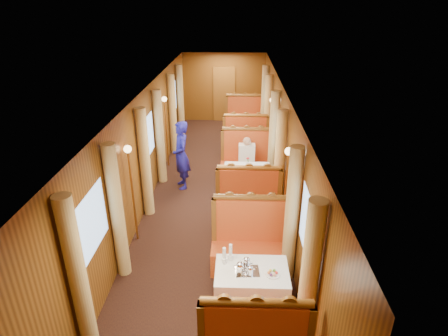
{
  "coord_description": "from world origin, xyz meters",
  "views": [
    {
      "loc": [
        0.51,
        -7.75,
        4.3
      ],
      "look_at": [
        0.25,
        -0.67,
        1.05
      ],
      "focal_mm": 30.0,
      "sensor_mm": 36.0,
      "label": 1
    }
  ],
  "objects_px": {
    "table_mid": "(247,183)",
    "banquette_far_aft": "(244,122)",
    "banquette_far_fwd": "(245,143)",
    "teapot_back": "(247,263)",
    "table_near": "(251,291)",
    "passenger": "(247,156)",
    "banquette_mid_aft": "(246,163)",
    "tea_tray": "(247,271)",
    "banquette_mid_fwd": "(248,203)",
    "fruit_plate": "(273,274)",
    "rose_vase_far": "(244,116)",
    "rose_vase_mid": "(248,160)",
    "steward": "(181,155)",
    "teapot_right": "(250,272)",
    "teapot_left": "(240,269)",
    "banquette_near_aft": "(250,246)",
    "table_far": "(245,133)"
  },
  "relations": [
    {
      "from": "banquette_far_aft",
      "to": "teapot_right",
      "type": "height_order",
      "value": "banquette_far_aft"
    },
    {
      "from": "table_near",
      "to": "table_far",
      "type": "xyz_separation_m",
      "value": [
        0.0,
        7.0,
        0.0
      ]
    },
    {
      "from": "banquette_mid_aft",
      "to": "rose_vase_mid",
      "type": "bearing_deg",
      "value": -89.57
    },
    {
      "from": "tea_tray",
      "to": "fruit_plate",
      "type": "relative_size",
      "value": 1.6
    },
    {
      "from": "table_near",
      "to": "teapot_back",
      "type": "distance_m",
      "value": 0.45
    },
    {
      "from": "rose_vase_mid",
      "to": "steward",
      "type": "bearing_deg",
      "value": 164.05
    },
    {
      "from": "table_mid",
      "to": "banquette_far_fwd",
      "type": "distance_m",
      "value": 2.49
    },
    {
      "from": "banquette_far_fwd",
      "to": "teapot_back",
      "type": "height_order",
      "value": "banquette_far_fwd"
    },
    {
      "from": "table_mid",
      "to": "banquette_far_aft",
      "type": "distance_m",
      "value": 4.51
    },
    {
      "from": "banquette_far_fwd",
      "to": "rose_vase_mid",
      "type": "height_order",
      "value": "banquette_far_fwd"
    },
    {
      "from": "banquette_mid_aft",
      "to": "banquette_far_fwd",
      "type": "height_order",
      "value": "same"
    },
    {
      "from": "table_near",
      "to": "rose_vase_far",
      "type": "distance_m",
      "value": 7.02
    },
    {
      "from": "banquette_mid_aft",
      "to": "tea_tray",
      "type": "bearing_deg",
      "value": -90.88
    },
    {
      "from": "banquette_far_fwd",
      "to": "teapot_left",
      "type": "relative_size",
      "value": 7.37
    },
    {
      "from": "banquette_far_fwd",
      "to": "rose_vase_mid",
      "type": "xyz_separation_m",
      "value": [
        0.01,
        -2.46,
        0.5
      ]
    },
    {
      "from": "banquette_near_aft",
      "to": "table_mid",
      "type": "xyz_separation_m",
      "value": [
        0.0,
        2.49,
        -0.05
      ]
    },
    {
      "from": "banquette_mid_fwd",
      "to": "teapot_right",
      "type": "height_order",
      "value": "banquette_mid_fwd"
    },
    {
      "from": "table_mid",
      "to": "table_far",
      "type": "xyz_separation_m",
      "value": [
        0.0,
        3.5,
        0.0
      ]
    },
    {
      "from": "teapot_right",
      "to": "passenger",
      "type": "height_order",
      "value": "passenger"
    },
    {
      "from": "rose_vase_mid",
      "to": "table_mid",
      "type": "bearing_deg",
      "value": -106.12
    },
    {
      "from": "banquette_far_fwd",
      "to": "banquette_mid_aft",
      "type": "bearing_deg",
      "value": -90.0
    },
    {
      "from": "rose_vase_far",
      "to": "tea_tray",
      "type": "bearing_deg",
      "value": -90.34
    },
    {
      "from": "banquette_mid_fwd",
      "to": "teapot_back",
      "type": "bearing_deg",
      "value": -91.84
    },
    {
      "from": "banquette_mid_fwd",
      "to": "fruit_plate",
      "type": "xyz_separation_m",
      "value": [
        0.29,
        -2.57,
        0.35
      ]
    },
    {
      "from": "banquette_mid_aft",
      "to": "tea_tray",
      "type": "relative_size",
      "value": 3.94
    },
    {
      "from": "banquette_far_fwd",
      "to": "steward",
      "type": "height_order",
      "value": "steward"
    },
    {
      "from": "rose_vase_far",
      "to": "passenger",
      "type": "distance_m",
      "value": 2.76
    },
    {
      "from": "banquette_far_aft",
      "to": "teapot_right",
      "type": "bearing_deg",
      "value": -90.22
    },
    {
      "from": "table_far",
      "to": "table_near",
      "type": "bearing_deg",
      "value": -90.0
    },
    {
      "from": "teapot_back",
      "to": "fruit_plate",
      "type": "bearing_deg",
      "value": -1.34
    },
    {
      "from": "passenger",
      "to": "rose_vase_mid",
      "type": "bearing_deg",
      "value": -89.41
    },
    {
      "from": "fruit_plate",
      "to": "rose_vase_far",
      "type": "distance_m",
      "value": 7.09
    },
    {
      "from": "table_near",
      "to": "passenger",
      "type": "relative_size",
      "value": 1.38
    },
    {
      "from": "banquette_far_fwd",
      "to": "tea_tray",
      "type": "distance_m",
      "value": 6.03
    },
    {
      "from": "banquette_far_fwd",
      "to": "teapot_back",
      "type": "distance_m",
      "value": 5.93
    },
    {
      "from": "banquette_far_fwd",
      "to": "teapot_right",
      "type": "height_order",
      "value": "banquette_far_fwd"
    },
    {
      "from": "rose_vase_mid",
      "to": "banquette_near_aft",
      "type": "bearing_deg",
      "value": -90.17
    },
    {
      "from": "table_mid",
      "to": "teapot_left",
      "type": "bearing_deg",
      "value": -92.75
    },
    {
      "from": "tea_tray",
      "to": "passenger",
      "type": "height_order",
      "value": "passenger"
    },
    {
      "from": "steward",
      "to": "passenger",
      "type": "height_order",
      "value": "steward"
    },
    {
      "from": "tea_tray",
      "to": "banquette_far_aft",
      "type": "bearing_deg",
      "value": 89.5
    },
    {
      "from": "banquette_far_fwd",
      "to": "fruit_plate",
      "type": "xyz_separation_m",
      "value": [
        0.29,
        -6.07,
        0.35
      ]
    },
    {
      "from": "banquette_far_aft",
      "to": "steward",
      "type": "relative_size",
      "value": 0.8
    },
    {
      "from": "banquette_near_aft",
      "to": "banquette_mid_fwd",
      "type": "xyz_separation_m",
      "value": [
        0.0,
        1.47,
        0.0
      ]
    },
    {
      "from": "passenger",
      "to": "banquette_far_aft",
      "type": "bearing_deg",
      "value": 90.0
    },
    {
      "from": "banquette_far_aft",
      "to": "steward",
      "type": "bearing_deg",
      "value": -111.3
    },
    {
      "from": "teapot_left",
      "to": "steward",
      "type": "distance_m",
      "value": 4.29
    },
    {
      "from": "banquette_near_aft",
      "to": "rose_vase_far",
      "type": "bearing_deg",
      "value": 90.27
    },
    {
      "from": "table_mid",
      "to": "banquette_mid_fwd",
      "type": "relative_size",
      "value": 0.78
    },
    {
      "from": "banquette_mid_aft",
      "to": "passenger",
      "type": "relative_size",
      "value": 1.76
    }
  ]
}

